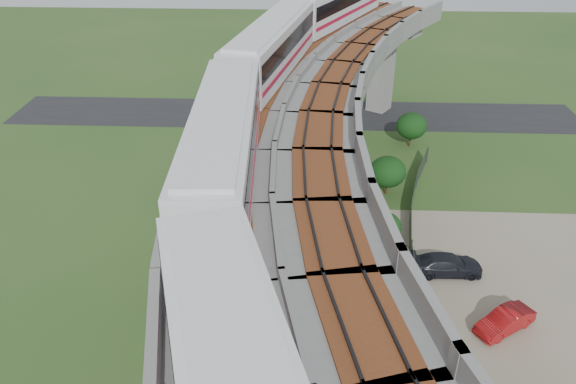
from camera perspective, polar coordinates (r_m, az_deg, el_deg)
name	(u,v)px	position (r m, az deg, el deg)	size (l,w,h in m)	color
ground	(278,303)	(34.87, -1.06, -11.21)	(160.00, 160.00, 0.00)	#2E5321
dirt_lot	(521,334)	(35.51, 22.56, -13.16)	(18.00, 26.00, 0.04)	gray
asphalt_road	(294,114)	(60.64, 0.65, 7.93)	(60.00, 8.00, 0.03)	#232326
viaduct	(349,174)	(29.67, 6.21, 1.83)	(19.58, 73.98, 11.40)	#99968E
metro_train	(287,91)	(31.44, -0.06, 10.21)	(12.26, 61.23, 3.64)	white
fence	(441,298)	(35.24, 15.24, -10.38)	(3.87, 38.73, 1.50)	#2D382D
tree_0	(411,126)	(53.84, 12.43, 6.58)	(2.86, 2.86, 3.29)	#382314
tree_1	(388,172)	(45.29, 10.10, 2.04)	(2.89, 2.89, 3.24)	#382314
tree_2	(384,227)	(38.82, 9.77, -3.49)	(2.32, 2.32, 2.79)	#382314
tree_3	(398,289)	(32.31, 11.16, -9.62)	(3.08, 3.08, 3.99)	#382314
tree_4	(426,384)	(28.18, 13.87, -18.42)	(2.01, 2.01, 3.20)	#382314
car_red	(505,321)	(35.00, 21.18, -12.11)	(1.33, 3.82, 1.26)	maroon
car_dark	(447,264)	(38.09, 15.86, -7.09)	(1.86, 4.57, 1.33)	black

